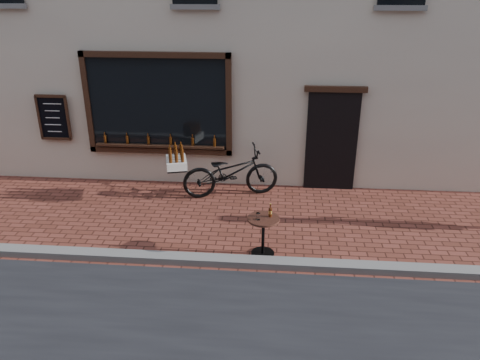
{
  "coord_description": "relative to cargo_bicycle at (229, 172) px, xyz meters",
  "views": [
    {
      "loc": [
        0.74,
        -6.35,
        4.39
      ],
      "look_at": [
        0.09,
        1.2,
        1.1
      ],
      "focal_mm": 35.0,
      "sensor_mm": 36.0,
      "label": 1
    }
  ],
  "objects": [
    {
      "name": "cargo_bicycle",
      "position": [
        0.0,
        0.0,
        0.0
      ],
      "size": [
        2.47,
        1.26,
        1.16
      ],
      "rotation": [
        0.0,
        0.0,
        1.83
      ],
      "color": "black",
      "rests_on": "ground"
    },
    {
      "name": "ground",
      "position": [
        0.29,
        -2.87,
        -0.55
      ],
      "size": [
        90.0,
        90.0,
        0.0
      ],
      "primitive_type": "plane",
      "color": "#602B1F",
      "rests_on": "ground"
    },
    {
      "name": "bistro_table",
      "position": [
        0.84,
        -2.3,
        -0.05
      ],
      "size": [
        0.55,
        0.55,
        0.94
      ],
      "color": "black",
      "rests_on": "ground"
    },
    {
      "name": "kerb",
      "position": [
        0.29,
        -2.67,
        -0.49
      ],
      "size": [
        90.0,
        0.25,
        0.12
      ],
      "primitive_type": "cube",
      "color": "slate",
      "rests_on": "ground"
    }
  ]
}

